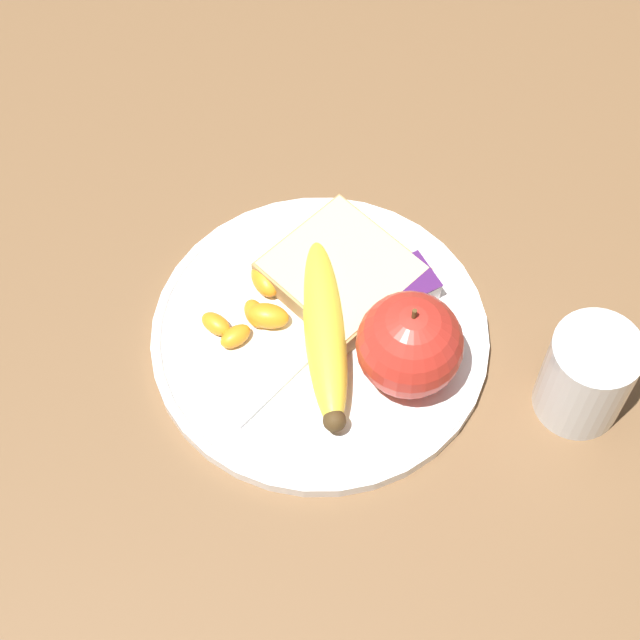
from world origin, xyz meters
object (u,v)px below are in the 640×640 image
Objects in this scene: apple at (410,345)px; fork at (326,336)px; bread_slice at (342,273)px; plate at (320,335)px; jam_packet at (411,280)px; banana at (326,332)px; juice_glass at (586,377)px.

apple reaches higher than fork.
apple is 0.10m from bread_slice.
jam_packet reaches higher than plate.
fork is at bearing 35.52° from apple.
bread_slice is 0.76× the size of fork.
plate is at bearing -2.09° from banana.
bread_slice reaches higher than fork.
jam_packet is at bearing -33.49° from apple.
juice_glass is at bearing -156.55° from jam_packet.
banana is (-0.01, 0.00, 0.02)m from plate.
banana reaches higher than bread_slice.
bread_slice is at bearing 1.85° from apple.
apple is 0.69× the size of bread_slice.
plate is at bearing 93.06° from fork.
apple reaches higher than plate.
jam_packet is at bearing -13.76° from fork.
banana is (0.05, 0.04, -0.02)m from apple.
plate is 1.60× the size of banana.
jam_packet is at bearing -81.98° from banana.
fork is (-0.04, 0.04, -0.01)m from bread_slice.
apple is at bearing -145.56° from plate.
plate is 0.06m from bread_slice.
apple reaches higher than juice_glass.
banana reaches higher than jam_packet.
banana is at bearing 177.91° from plate.
fork is 4.38× the size of jam_packet.
banana is 0.99× the size of fork.
juice_glass is at bearing -127.54° from apple.
fork is 0.08m from jam_packet.
plate is 2.08× the size of bread_slice.
juice_glass is 0.66× the size of bread_slice.
jam_packet is (-0.03, -0.05, -0.00)m from bread_slice.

